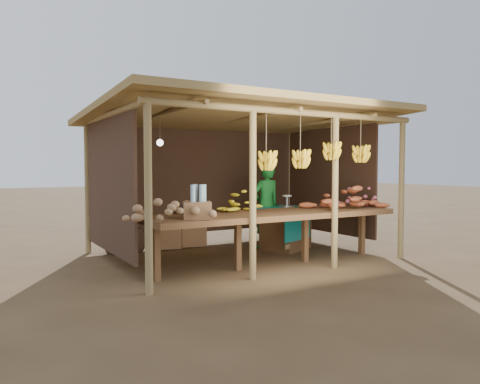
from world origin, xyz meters
TOP-DOWN VIEW (x-y plane):
  - ground at (0.00, 0.00)m, footprint 60.00×60.00m
  - stall_structure at (0.05, -0.04)m, footprint 4.70×3.50m
  - counter at (0.00, -0.95)m, footprint 3.90×1.05m
  - potato_heap at (-1.74, -1.25)m, footprint 1.15×0.81m
  - sweet_potato_heap at (1.37, -0.96)m, footprint 1.29×1.00m
  - onion_heap at (1.74, -0.96)m, footprint 0.78×0.56m
  - banana_pile at (-0.38, -0.63)m, footprint 0.55×0.38m
  - tomato_basin at (-1.13, -0.65)m, footprint 0.35×0.35m
  - bottle_box at (-1.36, -1.22)m, footprint 0.42×0.38m
  - vendor at (0.78, 0.40)m, footprint 0.57×0.39m
  - tarp_crate at (0.98, 0.08)m, footprint 1.03×0.97m
  - carton_stack at (-0.46, 1.20)m, footprint 1.03×0.48m
  - burlap_sacks at (-1.56, 1.20)m, footprint 0.72×0.37m

SIDE VIEW (x-z plane):
  - ground at x=0.00m, z-range 0.00..0.00m
  - burlap_sacks at x=-1.56m, z-range -0.03..0.47m
  - carton_stack at x=-0.46m, z-range -0.04..0.68m
  - tarp_crate at x=0.98m, z-range -0.09..0.90m
  - counter at x=0.00m, z-range 0.34..1.14m
  - vendor at x=0.78m, z-range 0.00..1.53m
  - tomato_basin at x=-1.13m, z-range 0.78..0.97m
  - bottle_box at x=-1.36m, z-range 0.75..1.19m
  - banana_pile at x=-0.38m, z-range 0.80..1.14m
  - onion_heap at x=1.74m, z-range 0.80..1.15m
  - sweet_potato_heap at x=1.37m, z-range 0.80..1.16m
  - potato_heap at x=-1.74m, z-range 0.80..1.17m
  - stall_structure at x=0.05m, z-range 0.70..3.13m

